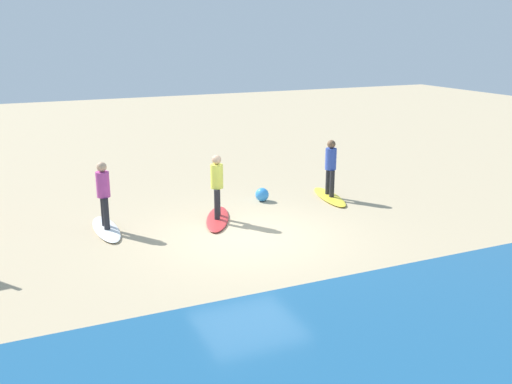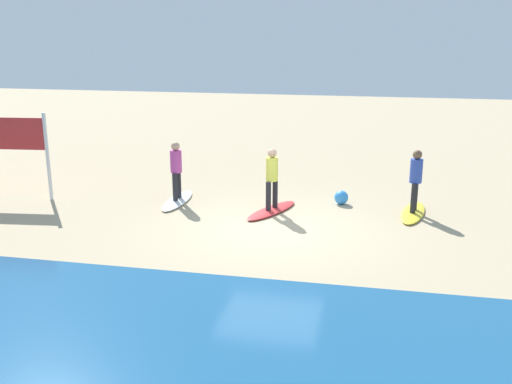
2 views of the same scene
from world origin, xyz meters
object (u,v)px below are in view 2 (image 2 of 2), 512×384
object	(u,v)px
surfer_white	(176,166)
beach_ball	(341,197)
surfer_yellow	(416,176)
surfboard_yellow	(413,213)
surfboard_red	(272,210)
surfboard_white	(177,201)
surfer_red	(272,174)

from	to	relation	value
surfer_white	beach_ball	world-z (taller)	surfer_white
surfer_yellow	beach_ball	xyz separation A→B (m)	(1.93, -0.54, -0.84)
surfboard_yellow	beach_ball	world-z (taller)	beach_ball
surfboard_red	beach_ball	size ratio (longest dim) A/B	5.40
surfboard_yellow	surfer_yellow	size ratio (longest dim) A/B	1.28
surfboard_yellow	surfboard_red	world-z (taller)	same
surfboard_red	surfboard_white	size ratio (longest dim) A/B	1.00
surfer_white	surfer_red	bearing A→B (deg)	172.42
surfboard_yellow	surfer_yellow	bearing A→B (deg)	9.78
surfboard_yellow	surfer_white	world-z (taller)	surfer_white
surfboard_white	surfer_white	xyz separation A→B (m)	(0.00, 0.00, 0.99)
surfboard_red	beach_ball	bearing A→B (deg)	145.68
surfer_yellow	surfer_red	size ratio (longest dim) A/B	1.00
surfboard_red	surfer_yellow	bearing A→B (deg)	122.41
surfer_white	surfer_yellow	bearing A→B (deg)	-178.27
surfboard_red	surfer_white	xyz separation A→B (m)	(2.78, -0.37, 0.99)
surfboard_red	surfer_red	bearing A→B (deg)	113.73
surfer_red	surfboard_white	bearing A→B (deg)	-7.58
surfboard_red	surfer_red	size ratio (longest dim) A/B	1.28
surfboard_white	surfboard_yellow	bearing A→B (deg)	91.17
surfer_white	beach_ball	distance (m)	4.69
surfer_red	beach_ball	size ratio (longest dim) A/B	4.22
surfer_white	surfboard_red	bearing A→B (deg)	172.42
surfer_red	surfer_white	world-z (taller)	same
surfboard_white	surfer_yellow	bearing A→B (deg)	91.17
surfer_red	surfboard_white	world-z (taller)	surfer_red
surfboard_white	surfer_white	distance (m)	0.99
surfer_yellow	surfer_white	distance (m)	6.48
surfer_yellow	surfboard_yellow	bearing A→B (deg)	-90.00
surfer_yellow	surfer_white	bearing A→B (deg)	1.73
surfer_yellow	surfboard_red	world-z (taller)	surfer_yellow
surfboard_yellow	beach_ball	bearing A→B (deg)	-95.94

